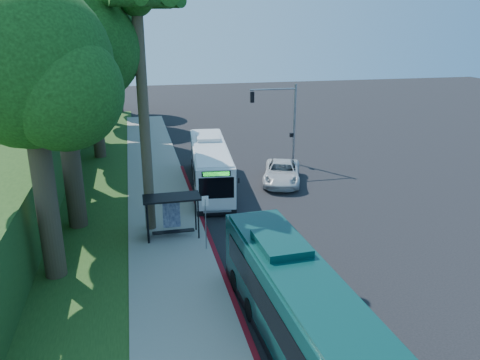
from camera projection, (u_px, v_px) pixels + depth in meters
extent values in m
plane|color=black|center=(274.00, 209.00, 31.32)|extent=(140.00, 140.00, 0.00)
cube|color=gray|center=(164.00, 218.00, 29.74)|extent=(4.50, 70.00, 0.12)
cube|color=maroon|center=(211.00, 241.00, 26.53)|extent=(0.25, 30.00, 0.13)
cube|color=#234719|center=(78.00, 198.00, 33.15)|extent=(8.00, 70.00, 0.06)
cube|color=black|center=(172.00, 198.00, 26.26)|extent=(3.20, 1.50, 0.10)
cube|color=black|center=(147.00, 221.00, 26.36)|extent=(0.06, 1.30, 2.20)
cube|color=navy|center=(171.00, 213.00, 27.30)|extent=(1.00, 0.12, 1.70)
cube|color=black|center=(173.00, 232.00, 26.81)|extent=(2.40, 0.40, 0.06)
cube|color=black|center=(147.00, 217.00, 26.92)|extent=(0.08, 0.08, 2.40)
cube|color=black|center=(196.00, 213.00, 27.52)|extent=(0.08, 0.08, 2.40)
cube|color=black|center=(148.00, 225.00, 25.81)|extent=(0.08, 0.08, 2.40)
cube|color=black|center=(198.00, 221.00, 26.41)|extent=(0.08, 0.08, 2.40)
cylinder|color=gray|center=(206.00, 225.00, 25.07)|extent=(0.06, 0.06, 3.00)
cube|color=white|center=(205.00, 201.00, 24.62)|extent=(0.35, 0.04, 0.55)
cylinder|color=gray|center=(294.00, 125.00, 40.48)|extent=(0.20, 0.20, 7.00)
cylinder|color=gray|center=(273.00, 89.00, 39.08)|extent=(4.00, 0.14, 0.14)
cube|color=black|center=(252.00, 97.00, 38.88)|extent=(0.30, 0.30, 0.90)
cube|color=black|center=(291.00, 135.00, 40.71)|extent=(0.25, 0.25, 0.35)
cylinder|color=#4C3F2D|center=(144.00, 123.00, 26.12)|extent=(0.60, 0.60, 13.00)
cylinder|color=#382B1E|center=(69.00, 143.00, 26.99)|extent=(1.10, 1.10, 10.50)
sphere|color=#15330E|center=(55.00, 25.00, 24.95)|extent=(8.00, 8.00, 8.00)
sphere|color=#15330E|center=(87.00, 49.00, 24.56)|extent=(5.60, 5.60, 5.60)
sphere|color=#15330E|center=(34.00, 42.00, 26.23)|extent=(5.20, 5.20, 5.20)
cylinder|color=#382B1E|center=(66.00, 108.00, 33.95)|extent=(1.18, 1.18, 11.90)
sphere|color=#15330E|center=(53.00, 1.00, 31.64)|extent=(10.00, 10.00, 10.00)
sphere|color=#15330E|center=(84.00, 22.00, 31.11)|extent=(7.00, 7.00, 7.00)
sphere|color=#15330E|center=(33.00, 17.00, 33.20)|extent=(6.50, 6.50, 6.50)
cylinder|color=#382B1E|center=(95.00, 105.00, 41.99)|extent=(1.06, 1.06, 9.80)
sphere|color=#15330E|center=(89.00, 35.00, 40.09)|extent=(8.40, 8.40, 8.40)
sphere|color=#15330E|center=(110.00, 49.00, 39.64)|extent=(5.88, 5.88, 5.88)
sphere|color=#15330E|center=(74.00, 44.00, 41.40)|extent=(5.46, 5.46, 5.46)
cylinder|color=#382B1E|center=(80.00, 87.00, 48.74)|extent=(1.14, 1.14, 11.20)
sphere|color=#15330E|center=(72.00, 17.00, 46.57)|extent=(9.60, 9.60, 9.60)
sphere|color=#15330E|center=(92.00, 30.00, 46.05)|extent=(6.72, 6.72, 6.72)
sphere|color=#15330E|center=(58.00, 27.00, 48.07)|extent=(6.24, 6.24, 6.24)
cylinder|color=#382B1E|center=(108.00, 87.00, 57.00)|extent=(1.02, 1.02, 9.10)
sphere|color=#15330E|center=(104.00, 39.00, 55.24)|extent=(8.00, 8.00, 8.00)
sphere|color=#15330E|center=(118.00, 48.00, 54.80)|extent=(5.60, 5.60, 5.60)
sphere|color=#15330E|center=(93.00, 45.00, 56.48)|extent=(5.20, 5.20, 5.20)
cylinder|color=#382B1E|center=(118.00, 82.00, 64.72)|extent=(0.98, 0.98, 8.40)
sphere|color=#15330E|center=(115.00, 43.00, 63.09)|extent=(7.00, 7.00, 7.00)
sphere|color=#15330E|center=(126.00, 51.00, 62.72)|extent=(4.90, 4.90, 4.90)
sphere|color=#15330E|center=(106.00, 48.00, 64.19)|extent=(4.55, 4.55, 4.55)
cylinder|color=#382B1E|center=(45.00, 188.00, 21.55)|extent=(1.02, 1.02, 9.10)
sphere|color=#15330E|center=(27.00, 64.00, 19.79)|extent=(7.20, 7.20, 7.20)
sphere|color=#15330E|center=(63.00, 91.00, 19.43)|extent=(5.04, 5.04, 5.04)
sphere|color=#15330E|center=(5.00, 80.00, 20.93)|extent=(4.68, 4.68, 4.68)
cube|color=silver|center=(210.00, 165.00, 35.00)|extent=(3.69, 12.08, 2.82)
cube|color=black|center=(211.00, 183.00, 35.46)|extent=(3.72, 12.14, 0.35)
cube|color=black|center=(210.00, 160.00, 35.38)|extent=(3.49, 9.48, 1.09)
cube|color=black|center=(216.00, 188.00, 29.38)|extent=(2.22, 0.34, 1.39)
cube|color=black|center=(205.00, 142.00, 40.44)|extent=(2.02, 0.32, 0.99)
cube|color=#19E533|center=(216.00, 174.00, 29.07)|extent=(1.64, 0.26, 0.28)
cube|color=silver|center=(210.00, 146.00, 34.53)|extent=(3.43, 11.47, 0.12)
cube|color=silver|center=(208.00, 138.00, 36.35)|extent=(2.00, 2.64, 0.35)
cylinder|color=black|center=(197.00, 199.00, 31.68)|extent=(0.39, 1.02, 0.99)
cylinder|color=black|center=(231.00, 198.00, 31.95)|extent=(0.39, 1.02, 0.99)
cylinder|color=black|center=(193.00, 165.00, 39.51)|extent=(0.39, 1.02, 0.99)
cylinder|color=black|center=(220.00, 164.00, 39.79)|extent=(0.39, 1.02, 0.99)
cube|color=#093430|center=(299.00, 308.00, 17.28)|extent=(3.09, 12.19, 2.87)
cube|color=black|center=(297.00, 341.00, 17.75)|extent=(3.12, 12.25, 0.35)
cube|color=black|center=(294.00, 294.00, 17.66)|extent=(3.04, 9.53, 1.11)
cube|color=black|center=(252.00, 233.00, 22.66)|extent=(2.06, 0.21, 1.01)
cube|color=#093430|center=(300.00, 272.00, 16.81)|extent=(2.86, 11.57, 0.12)
cube|color=#093430|center=(281.00, 244.00, 18.60)|extent=(1.91, 2.59, 0.35)
cylinder|color=black|center=(236.00, 280.00, 21.59)|extent=(0.35, 1.02, 1.01)
cylinder|color=black|center=(283.00, 274.00, 22.18)|extent=(0.35, 1.02, 1.01)
imported|color=silver|center=(282.00, 172.00, 36.31)|extent=(4.54, 6.47, 1.64)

